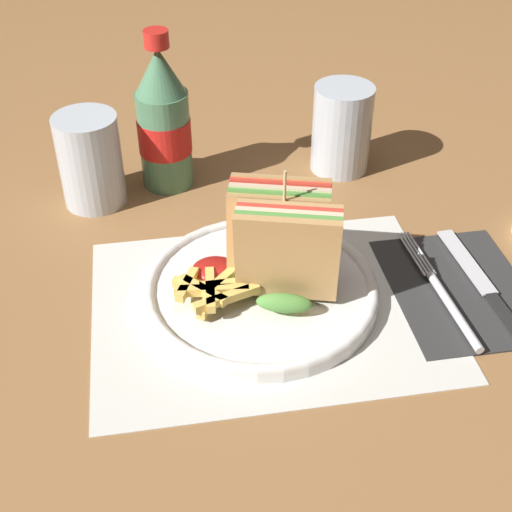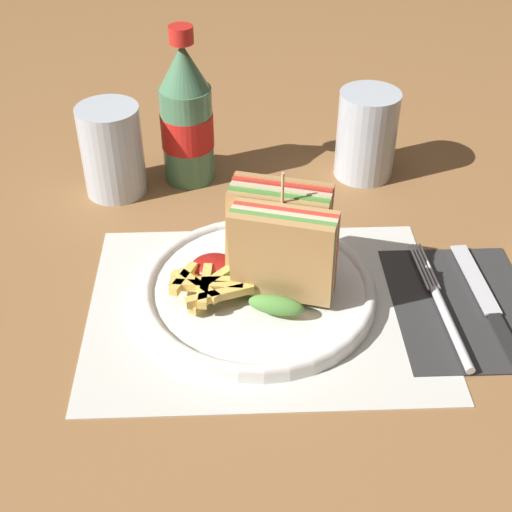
# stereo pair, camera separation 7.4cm
# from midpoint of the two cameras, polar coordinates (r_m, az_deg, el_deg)

# --- Properties ---
(ground_plane) EXTENTS (4.00, 4.00, 0.00)m
(ground_plane) POSITION_cam_midpoint_polar(r_m,az_deg,el_deg) (0.77, -2.70, -2.12)
(ground_plane) COLOR olive
(placemat) EXTENTS (0.36, 0.28, 0.00)m
(placemat) POSITION_cam_midpoint_polar(r_m,az_deg,el_deg) (0.74, -1.84, -4.22)
(placemat) COLOR silver
(placemat) RESTS_ON ground_plane
(plate_main) EXTENTS (0.25, 0.25, 0.02)m
(plate_main) POSITION_cam_midpoint_polar(r_m,az_deg,el_deg) (0.75, -2.60, -2.84)
(plate_main) COLOR white
(plate_main) RESTS_ON ground_plane
(club_sandwich) EXTENTS (0.12, 0.12, 0.13)m
(club_sandwich) POSITION_cam_midpoint_polar(r_m,az_deg,el_deg) (0.71, -0.80, 0.88)
(club_sandwich) COLOR tan
(club_sandwich) RESTS_ON plate_main
(fries_pile) EXTENTS (0.09, 0.07, 0.02)m
(fries_pile) POSITION_cam_midpoint_polar(r_m,az_deg,el_deg) (0.72, -6.44, -2.68)
(fries_pile) COLOR #E0B756
(fries_pile) RESTS_ON plate_main
(ketchup_blob) EXTENTS (0.05, 0.04, 0.02)m
(ketchup_blob) POSITION_cam_midpoint_polar(r_m,az_deg,el_deg) (0.75, -6.20, -1.19)
(ketchup_blob) COLOR maroon
(ketchup_blob) RESTS_ON plate_main
(napkin) EXTENTS (0.14, 0.19, 0.00)m
(napkin) POSITION_cam_midpoint_polar(r_m,az_deg,el_deg) (0.78, 13.37, -2.64)
(napkin) COLOR #2D2D2D
(napkin) RESTS_ON ground_plane
(fork) EXTENTS (0.02, 0.20, 0.01)m
(fork) POSITION_cam_midpoint_polar(r_m,az_deg,el_deg) (0.76, 12.23, -3.40)
(fork) COLOR silver
(fork) RESTS_ON napkin
(knife) EXTENTS (0.03, 0.19, 0.00)m
(knife) POSITION_cam_midpoint_polar(r_m,az_deg,el_deg) (0.79, 15.19, -2.32)
(knife) COLOR black
(knife) RESTS_ON napkin
(coke_bottle_near) EXTENTS (0.07, 0.07, 0.20)m
(coke_bottle_near) POSITION_cam_midpoint_polar(r_m,az_deg,el_deg) (0.91, -9.79, 10.45)
(coke_bottle_near) COLOR #4C7F5B
(coke_bottle_near) RESTS_ON ground_plane
(glass_near) EXTENTS (0.08, 0.08, 0.12)m
(glass_near) POSITION_cam_midpoint_polar(r_m,az_deg,el_deg) (0.95, 4.59, 9.66)
(glass_near) COLOR silver
(glass_near) RESTS_ON ground_plane
(glass_far) EXTENTS (0.08, 0.08, 0.12)m
(glass_far) POSITION_cam_midpoint_polar(r_m,az_deg,el_deg) (0.91, -15.37, 6.88)
(glass_far) COLOR silver
(glass_far) RESTS_ON ground_plane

